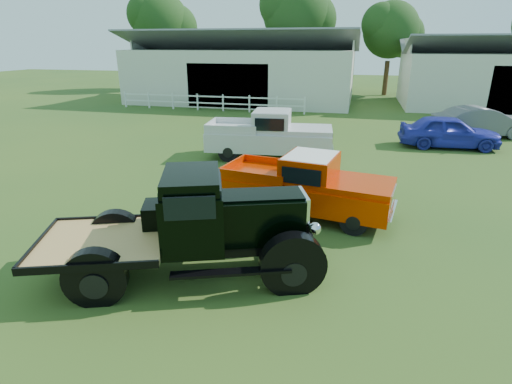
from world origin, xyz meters
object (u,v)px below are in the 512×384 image
(vintage_flatbed, at_px, (188,225))
(misc_car_blue, at_px, (449,132))
(red_pickup, at_px, (306,185))
(white_pickup, at_px, (269,135))
(misc_car_grey, at_px, (481,122))

(vintage_flatbed, height_order, misc_car_blue, vintage_flatbed)
(vintage_flatbed, distance_m, red_pickup, 4.28)
(vintage_flatbed, relative_size, white_pickup, 1.05)
(white_pickup, relative_size, misc_car_grey, 1.14)
(red_pickup, relative_size, misc_car_blue, 1.11)
(vintage_flatbed, distance_m, misc_car_blue, 15.38)
(white_pickup, distance_m, misc_car_grey, 12.07)
(vintage_flatbed, distance_m, misc_car_grey, 18.95)
(white_pickup, height_order, misc_car_grey, white_pickup)
(red_pickup, relative_size, misc_car_grey, 1.04)
(white_pickup, relative_size, misc_car_blue, 1.22)
(vintage_flatbed, xyz_separation_m, white_pickup, (-0.35, 9.52, -0.13))
(vintage_flatbed, bearing_deg, misc_car_blue, 40.33)
(white_pickup, distance_m, misc_car_blue, 8.79)
(vintage_flatbed, height_order, red_pickup, vintage_flatbed)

